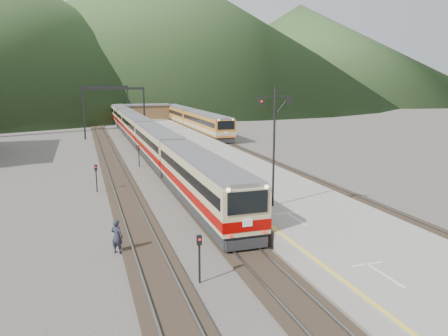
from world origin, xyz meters
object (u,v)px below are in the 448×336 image
object	(u,v)px
main_train	(137,128)
worker	(117,237)
second_train	(191,119)
signal_mast	(274,135)

from	to	relation	value
main_train	worker	distance (m)	44.74
second_train	signal_mast	distance (m)	54.78
second_train	signal_mast	xyz separation A→B (m)	(-7.89, -54.09, 3.55)
worker	main_train	bearing A→B (deg)	-60.01
second_train	signal_mast	size ratio (longest dim) A/B	5.40
signal_mast	worker	xyz separation A→B (m)	(-10.11, -2.52, -4.70)
main_train	signal_mast	bearing A→B (deg)	-85.06
signal_mast	main_train	bearing A→B (deg)	94.94
signal_mast	worker	distance (m)	11.43
worker	second_train	bearing A→B (deg)	-69.30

